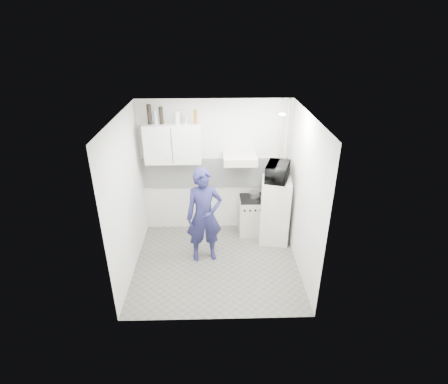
{
  "coord_description": "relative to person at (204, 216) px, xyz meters",
  "views": [
    {
      "loc": [
        0.0,
        -4.91,
        3.82
      ],
      "look_at": [
        0.14,
        0.3,
        1.25
      ],
      "focal_mm": 28.0,
      "sensor_mm": 36.0,
      "label": 1
    }
  ],
  "objects": [
    {
      "name": "ceiling",
      "position": [
        0.2,
        -0.21,
        1.75
      ],
      "size": [
        2.8,
        2.8,
        0.0
      ],
      "primitive_type": "plane",
      "color": "white",
      "rests_on": "wall_back"
    },
    {
      "name": "upper_cabinet",
      "position": [
        -0.55,
        0.87,
        1.0
      ],
      "size": [
        1.0,
        0.35,
        0.7
      ],
      "primitive_type": "cube",
      "color": "white",
      "rests_on": "wall_back"
    },
    {
      "name": "saucepan",
      "position": [
        0.94,
        0.85,
        -0.03
      ],
      "size": [
        0.19,
        0.19,
        0.11
      ],
      "primitive_type": "cylinder",
      "color": "silver",
      "rests_on": "stove_top"
    },
    {
      "name": "bottle_e",
      "position": [
        -0.14,
        0.87,
        1.47
      ],
      "size": [
        0.06,
        0.06,
        0.24
      ],
      "primitive_type": "cylinder",
      "color": "brown",
      "rests_on": "upper_cabinet"
    },
    {
      "name": "stove_top",
      "position": [
        0.89,
        0.79,
        -0.1
      ],
      "size": [
        0.44,
        0.44,
        0.03
      ],
      "primitive_type": "cube",
      "color": "black",
      "rests_on": "stove"
    },
    {
      "name": "fridge",
      "position": [
        1.3,
        0.53,
        -0.22
      ],
      "size": [
        0.59,
        0.59,
        1.27
      ],
      "primitive_type": "cube",
      "rotation": [
        0.0,
        0.0,
        -0.14
      ],
      "color": "white",
      "rests_on": "floor"
    },
    {
      "name": "stove",
      "position": [
        0.89,
        0.79,
        -0.48
      ],
      "size": [
        0.46,
        0.46,
        0.74
      ],
      "primitive_type": "cube",
      "color": "beige",
      "rests_on": "floor"
    },
    {
      "name": "canister_a",
      "position": [
        -0.45,
        0.87,
        1.46
      ],
      "size": [
        0.09,
        0.09,
        0.23
      ],
      "primitive_type": "cylinder",
      "color": "#B2B7BC",
      "rests_on": "upper_cabinet"
    },
    {
      "name": "person",
      "position": [
        0.0,
        0.0,
        0.0
      ],
      "size": [
        0.68,
        0.5,
        1.7
      ],
      "primitive_type": "imported",
      "rotation": [
        0.0,
        0.0,
        0.16
      ],
      "color": "#1F1F4C",
      "rests_on": "floor"
    },
    {
      "name": "wall_left",
      "position": [
        -1.2,
        -0.21,
        0.45
      ],
      "size": [
        0.0,
        2.6,
        2.6
      ],
      "primitive_type": "plane",
      "rotation": [
        1.57,
        0.0,
        1.57
      ],
      "color": "silver",
      "rests_on": "floor"
    },
    {
      "name": "backsplash",
      "position": [
        0.2,
        1.03,
        0.35
      ],
      "size": [
        2.74,
        0.03,
        0.6
      ],
      "primitive_type": "cube",
      "color": "white",
      "rests_on": "wall_back"
    },
    {
      "name": "wall_right",
      "position": [
        1.6,
        -0.21,
        0.45
      ],
      "size": [
        0.0,
        2.6,
        2.6
      ],
      "primitive_type": "plane",
      "rotation": [
        1.57,
        0.0,
        -1.57
      ],
      "color": "silver",
      "rests_on": "floor"
    },
    {
      "name": "range_hood",
      "position": [
        0.65,
        0.79,
        0.72
      ],
      "size": [
        0.6,
        0.5,
        0.14
      ],
      "primitive_type": "cube",
      "color": "beige",
      "rests_on": "wall_back"
    },
    {
      "name": "floor",
      "position": [
        0.2,
        -0.21,
        -0.85
      ],
      "size": [
        2.8,
        2.8,
        0.0
      ],
      "primitive_type": "plane",
      "color": "#605F57",
      "rests_on": "ground"
    },
    {
      "name": "canister_b",
      "position": [
        -0.31,
        0.87,
        1.43
      ],
      "size": [
        0.09,
        0.09,
        0.16
      ],
      "primitive_type": "cylinder",
      "color": "silver",
      "rests_on": "upper_cabinet"
    },
    {
      "name": "pipe_b",
      "position": [
        1.38,
        0.96,
        0.45
      ],
      "size": [
        0.04,
        0.04,
        2.6
      ],
      "primitive_type": "cylinder",
      "color": "beige",
      "rests_on": "floor"
    },
    {
      "name": "bottle_b",
      "position": [
        -0.82,
        0.87,
        1.47
      ],
      "size": [
        0.06,
        0.06,
        0.25
      ],
      "primitive_type": "cylinder",
      "color": "#B2B7BC",
      "rests_on": "upper_cabinet"
    },
    {
      "name": "bottle_a",
      "position": [
        -0.92,
        0.87,
        1.52
      ],
      "size": [
        0.08,
        0.08,
        0.34
      ],
      "primitive_type": "cylinder",
      "color": "black",
      "rests_on": "upper_cabinet"
    },
    {
      "name": "bottle_c",
      "position": [
        -0.72,
        0.87,
        1.5
      ],
      "size": [
        0.07,
        0.07,
        0.3
      ],
      "primitive_type": "cylinder",
      "color": "black",
      "rests_on": "upper_cabinet"
    },
    {
      "name": "microwave",
      "position": [
        1.3,
        0.53,
        0.57
      ],
      "size": [
        0.64,
        0.53,
        0.31
      ],
      "primitive_type": "imported",
      "rotation": [
        0.0,
        0.0,
        1.25
      ],
      "color": "black",
      "rests_on": "fridge"
    },
    {
      "name": "wall_back",
      "position": [
        0.2,
        1.04,
        0.45
      ],
      "size": [
        2.8,
        0.0,
        2.8
      ],
      "primitive_type": "plane",
      "rotation": [
        1.57,
        0.0,
        0.0
      ],
      "color": "silver",
      "rests_on": "floor"
    },
    {
      "name": "pipe_a",
      "position": [
        1.5,
        0.96,
        0.45
      ],
      "size": [
        0.05,
        0.05,
        2.6
      ],
      "primitive_type": "cylinder",
      "color": "beige",
      "rests_on": "floor"
    },
    {
      "name": "ceiling_spot_fixture",
      "position": [
        1.2,
        -0.01,
        1.72
      ],
      "size": [
        0.1,
        0.1,
        0.02
      ],
      "primitive_type": "cylinder",
      "color": "white",
      "rests_on": "ceiling"
    }
  ]
}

